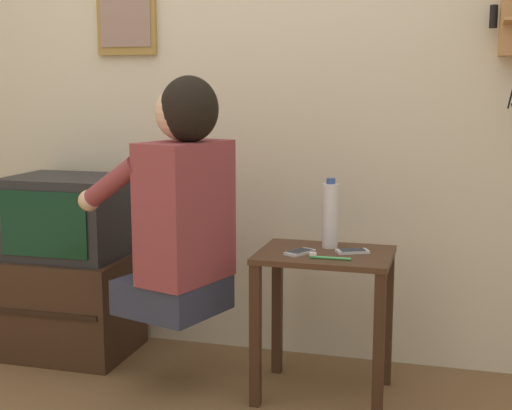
% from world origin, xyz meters
% --- Properties ---
extents(wall_back, '(6.80, 0.05, 2.55)m').
position_xyz_m(wall_back, '(0.00, 1.15, 1.27)').
color(wall_back, beige).
rests_on(wall_back, ground_plane).
extents(side_table, '(0.52, 0.40, 0.59)m').
position_xyz_m(side_table, '(0.35, 0.70, 0.45)').
color(side_table, '#422819').
rests_on(side_table, ground_plane).
extents(person, '(0.61, 0.52, 0.94)m').
position_xyz_m(person, '(-0.21, 0.58, 0.78)').
color(person, '#2D3347').
rests_on(person, ground_plane).
extents(tv_stand, '(0.57, 0.45, 0.46)m').
position_xyz_m(tv_stand, '(-0.87, 0.85, 0.23)').
color(tv_stand, '#382316').
rests_on(tv_stand, ground_plane).
extents(television, '(0.51, 0.41, 0.37)m').
position_xyz_m(television, '(-0.87, 0.86, 0.64)').
color(television, '#232326').
rests_on(television, tv_stand).
extents(cell_phone_held, '(0.11, 0.14, 0.01)m').
position_xyz_m(cell_phone_held, '(0.26, 0.65, 0.59)').
color(cell_phone_held, silver).
rests_on(cell_phone_held, side_table).
extents(cell_phone_spare, '(0.14, 0.11, 0.01)m').
position_xyz_m(cell_phone_spare, '(0.46, 0.72, 0.59)').
color(cell_phone_spare, silver).
rests_on(cell_phone_spare, side_table).
extents(water_bottle, '(0.06, 0.06, 0.28)m').
position_xyz_m(water_bottle, '(0.35, 0.79, 0.72)').
color(water_bottle, silver).
rests_on(water_bottle, side_table).
extents(toothbrush, '(0.16, 0.02, 0.02)m').
position_xyz_m(toothbrush, '(0.38, 0.59, 0.60)').
color(toothbrush, '#4CBF66').
rests_on(toothbrush, side_table).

